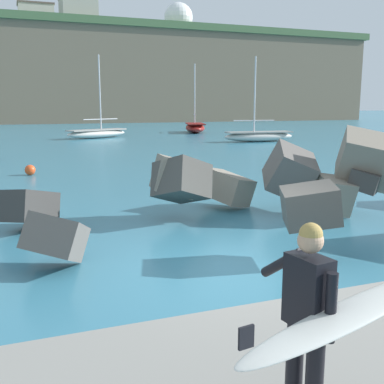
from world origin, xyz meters
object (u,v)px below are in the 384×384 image
object	(u,v)px
boat_near_right	(97,133)
mooring_buoy_inner	(30,170)
boat_near_centre	(195,127)
surfer_with_board	(320,314)
radar_dome	(179,23)
station_building_west	(78,11)
boat_mid_left	(259,136)
station_building_central	(36,19)

from	to	relation	value
boat_near_right	mooring_buoy_inner	world-z (taller)	boat_near_right
boat_near_centre	boat_near_right	xyz separation A→B (m)	(-11.30, -4.73, -0.09)
surfer_with_board	boat_near_centre	bearing A→B (deg)	70.04
radar_dome	surfer_with_board	bearing A→B (deg)	-108.63
mooring_buoy_inner	station_building_west	world-z (taller)	station_building_west
boat_mid_left	station_building_west	size ratio (longest dim) A/B	0.82
radar_dome	station_building_central	bearing A→B (deg)	-167.81
boat_near_centre	radar_dome	distance (m)	65.75
mooring_buoy_inner	boat_mid_left	bearing A→B (deg)	35.30
boat_mid_left	radar_dome	xyz separation A→B (m)	(18.56, 72.93, 21.18)
boat_near_centre	station_building_central	world-z (taller)	station_building_central
mooring_buoy_inner	surfer_with_board	bearing A→B (deg)	-84.54
boat_near_centre	boat_mid_left	bearing A→B (deg)	-88.73
radar_dome	station_building_central	world-z (taller)	radar_dome
surfer_with_board	station_building_west	size ratio (longest dim) A/B	0.26
boat_near_right	boat_mid_left	size ratio (longest dim) A/B	1.09
station_building_west	station_building_central	world-z (taller)	station_building_central
boat_near_centre	mooring_buoy_inner	distance (m)	31.76
surfer_with_board	boat_mid_left	bearing A→B (deg)	61.87
mooring_buoy_inner	boat_near_centre	bearing A→B (deg)	56.08
boat_mid_left	radar_dome	size ratio (longest dim) A/B	0.71
surfer_with_board	station_building_central	bearing A→B (deg)	88.14
station_building_central	boat_near_centre	bearing A→B (deg)	-76.21
station_building_west	station_building_central	bearing A→B (deg)	120.82
boat_near_right	station_building_west	xyz separation A→B (m)	(5.00, 46.18, 18.95)
radar_dome	boat_near_centre	bearing A→B (deg)	-107.64
boat_near_centre	station_building_central	distance (m)	57.27
radar_dome	station_building_west	size ratio (longest dim) A/B	1.16
boat_near_centre	station_building_west	xyz separation A→B (m)	(-6.30, 41.45, 18.86)
boat_mid_left	station_building_west	xyz separation A→B (m)	(-6.60, 55.04, 18.94)
boat_near_centre	mooring_buoy_inner	bearing A→B (deg)	-123.92
boat_mid_left	boat_near_centre	bearing A→B (deg)	91.27
boat_near_centre	station_building_west	size ratio (longest dim) A/B	0.89
surfer_with_board	mooring_buoy_inner	world-z (taller)	surfer_with_board
boat_mid_left	surfer_with_board	bearing A→B (deg)	-118.13
boat_near_right	boat_mid_left	distance (m)	14.60
surfer_with_board	mooring_buoy_inner	size ratio (longest dim) A/B	4.82
boat_near_centre	station_building_central	xyz separation A→B (m)	(-12.89, 52.49, 18.95)
boat_near_centre	surfer_with_board	bearing A→B (deg)	-109.96
station_building_west	station_building_central	size ratio (longest dim) A/B	1.19
boat_near_centre	boat_mid_left	world-z (taller)	boat_near_centre
surfer_with_board	mooring_buoy_inner	xyz separation A→B (m)	(-1.70, 17.77, -1.06)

